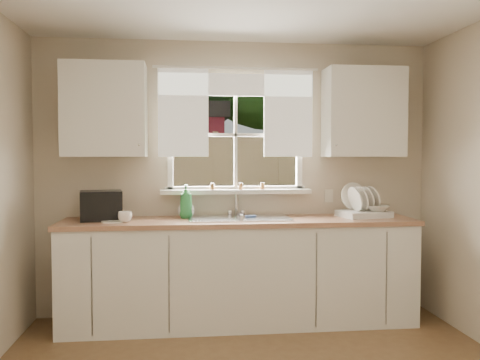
{
  "coord_description": "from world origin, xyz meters",
  "views": [
    {
      "loc": [
        -0.48,
        -2.66,
        1.45
      ],
      "look_at": [
        0.0,
        1.65,
        1.25
      ],
      "focal_mm": 38.0,
      "sensor_mm": 36.0,
      "label": 1
    }
  ],
  "objects": [
    {
      "name": "wall_outlet",
      "position": [
        0.88,
        1.99,
        1.08
      ],
      "size": [
        0.08,
        0.01,
        0.12
      ],
      "primitive_type": "cube",
      "color": "beige",
      "rests_on": "room_walls"
    },
    {
      "name": "sill_jars",
      "position": [
        0.02,
        1.94,
        1.18
      ],
      "size": [
        0.5,
        0.04,
        0.06
      ],
      "color": "brown",
      "rests_on": "window"
    },
    {
      "name": "soap_bottle_c",
      "position": [
        -0.46,
        1.83,
        1.01
      ],
      "size": [
        0.18,
        0.18,
        0.19
      ],
      "primitive_type": "imported",
      "rotation": [
        0.0,
        0.0,
        0.21
      ],
      "color": "beige",
      "rests_on": "countertop"
    },
    {
      "name": "countertop",
      "position": [
        0.0,
        1.68,
        0.89
      ],
      "size": [
        3.04,
        0.65,
        0.04
      ],
      "primitive_type": "cube",
      "color": "#A37151",
      "rests_on": "base_cabinets"
    },
    {
      "name": "base_cabinets",
      "position": [
        0.0,
        1.68,
        0.43
      ],
      "size": [
        3.0,
        0.62,
        0.87
      ],
      "primitive_type": "cube",
      "color": "white",
      "rests_on": "ground"
    },
    {
      "name": "backyard",
      "position": [
        0.58,
        8.42,
        3.46
      ],
      "size": [
        20.0,
        10.0,
        6.13
      ],
      "color": "#335421",
      "rests_on": "ground"
    },
    {
      "name": "soap_bottle_b",
      "position": [
        -0.46,
        1.87,
        1.01
      ],
      "size": [
        0.11,
        0.11,
        0.2
      ],
      "primitive_type": "imported",
      "rotation": [
        0.0,
        0.0,
        0.25
      ],
      "color": "blue",
      "rests_on": "countertop"
    },
    {
      "name": "room_walls",
      "position": [
        0.0,
        -0.07,
        1.24
      ],
      "size": [
        3.62,
        4.02,
        2.5
      ],
      "color": "beige",
      "rests_on": "ground"
    },
    {
      "name": "upper_cabinet_left",
      "position": [
        -1.15,
        1.82,
        1.85
      ],
      "size": [
        0.7,
        0.33,
        0.8
      ],
      "primitive_type": "cube",
      "color": "white",
      "rests_on": "room_walls"
    },
    {
      "name": "bowl",
      "position": [
        1.24,
        1.67,
        0.99
      ],
      "size": [
        0.27,
        0.27,
        0.05
      ],
      "primitive_type": "imported",
      "rotation": [
        0.0,
        0.0,
        -0.4
      ],
      "color": "silver",
      "rests_on": "dish_rack"
    },
    {
      "name": "window",
      "position": [
        0.0,
        2.0,
        1.49
      ],
      "size": [
        1.38,
        0.16,
        1.06
      ],
      "color": "white",
      "rests_on": "room_walls"
    },
    {
      "name": "cup",
      "position": [
        -0.96,
        1.57,
        0.96
      ],
      "size": [
        0.12,
        0.12,
        0.09
      ],
      "primitive_type": "imported",
      "rotation": [
        0.0,
        0.0,
        0.05
      ],
      "color": "white",
      "rests_on": "countertop"
    },
    {
      "name": "soap_bottle_a",
      "position": [
        -0.46,
        1.8,
        1.06
      ],
      "size": [
        0.13,
        0.13,
        0.3
      ],
      "primitive_type": "imported",
      "rotation": [
        0.0,
        0.0,
        -0.12
      ],
      "color": "#2C8842",
      "rests_on": "countertop"
    },
    {
      "name": "black_appliance",
      "position": [
        -1.18,
        1.75,
        1.04
      ],
      "size": [
        0.39,
        0.35,
        0.25
      ],
      "primitive_type": "cube",
      "rotation": [
        0.0,
        0.0,
        0.17
      ],
      "color": "black",
      "rests_on": "countertop"
    },
    {
      "name": "curtains",
      "position": [
        0.0,
        1.95,
        1.93
      ],
      "size": [
        1.5,
        0.03,
        0.81
      ],
      "color": "white",
      "rests_on": "room_walls"
    },
    {
      "name": "upper_cabinet_right",
      "position": [
        1.15,
        1.82,
        1.85
      ],
      "size": [
        0.7,
        0.33,
        0.8
      ],
      "primitive_type": "cube",
      "color": "white",
      "rests_on": "room_walls"
    },
    {
      "name": "dish_rack",
      "position": [
        1.12,
        1.72,
        0.99
      ],
      "size": [
        0.47,
        0.39,
        0.3
      ],
      "color": "silver",
      "rests_on": "countertop"
    },
    {
      "name": "saucer",
      "position": [
        -1.06,
        1.59,
        0.92
      ],
      "size": [
        0.2,
        0.2,
        0.01
      ],
      "primitive_type": "cylinder",
      "color": "white",
      "rests_on": "countertop"
    },
    {
      "name": "sink",
      "position": [
        0.0,
        1.71,
        0.84
      ],
      "size": [
        0.88,
        0.52,
        0.4
      ],
      "color": "#B7B7BC",
      "rests_on": "countertop"
    }
  ]
}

